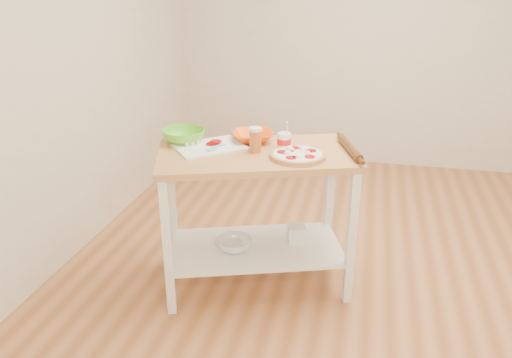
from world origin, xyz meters
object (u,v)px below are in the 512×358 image
at_px(knife, 188,140).
at_px(yogurt_tub, 284,141).
at_px(pizza, 298,155).
at_px(shelf_bin, 297,233).
at_px(orange_bowl, 253,136).
at_px(rolling_pin, 350,148).
at_px(shelf_glass_bowl, 234,244).
at_px(green_bowl, 184,136).
at_px(cutting_board, 209,146).
at_px(prep_island, 256,191).
at_px(beer_pint, 255,140).
at_px(spatula, 215,148).

xyz_separation_m(knife, yogurt_tub, (0.60, 0.02, 0.03)).
bearing_deg(pizza, shelf_bin, 94.51).
bearing_deg(knife, orange_bowl, -19.43).
bearing_deg(yogurt_tub, shelf_bin, 21.54).
relative_size(rolling_pin, shelf_bin, 3.60).
distance_m(shelf_glass_bowl, shelf_bin, 0.41).
bearing_deg(green_bowl, cutting_board, -18.35).
xyz_separation_m(orange_bowl, shelf_bin, (0.31, -0.07, -0.61)).
relative_size(prep_island, yogurt_tub, 7.36).
height_order(beer_pint, yogurt_tub, yogurt_tub).
relative_size(pizza, cutting_board, 0.64).
bearing_deg(orange_bowl, rolling_pin, -6.07).
height_order(knife, green_bowl, green_bowl).
bearing_deg(yogurt_tub, cutting_board, -170.59).
relative_size(prep_island, rolling_pin, 3.20).
height_order(spatula, yogurt_tub, yogurt_tub).
height_order(knife, yogurt_tub, yogurt_tub).
xyz_separation_m(prep_island, beer_pint, (-0.01, 0.00, 0.33)).
bearing_deg(rolling_pin, cutting_board, -172.14).
height_order(spatula, green_bowl, green_bowl).
distance_m(orange_bowl, shelf_glass_bowl, 0.69).
xyz_separation_m(spatula, shelf_bin, (0.49, 0.15, -0.60)).
height_order(green_bowl, rolling_pin, green_bowl).
bearing_deg(green_bowl, shelf_glass_bowl, -21.66).
height_order(prep_island, spatula, spatula).
distance_m(orange_bowl, green_bowl, 0.43).
relative_size(prep_island, pizza, 4.07).
xyz_separation_m(prep_island, knife, (-0.45, 0.07, 0.27)).
xyz_separation_m(orange_bowl, green_bowl, (-0.41, -0.12, 0.01)).
bearing_deg(pizza, cutting_board, 174.34).
relative_size(green_bowl, beer_pint, 1.79).
bearing_deg(beer_pint, knife, 171.05).
bearing_deg(pizza, beer_pint, 170.99).
height_order(cutting_board, beer_pint, beer_pint).
relative_size(pizza, green_bowl, 1.21).
height_order(spatula, beer_pint, beer_pint).
bearing_deg(beer_pint, shelf_glass_bowl, -151.16).
relative_size(cutting_board, orange_bowl, 1.97).
distance_m(prep_island, green_bowl, 0.57).
relative_size(prep_island, shelf_bin, 11.52).
distance_m(rolling_pin, shelf_bin, 0.68).
bearing_deg(orange_bowl, green_bowl, -163.96).
height_order(prep_island, pizza, pizza).
distance_m(spatula, green_bowl, 0.26).
xyz_separation_m(knife, shelf_glass_bowl, (0.33, -0.14, -0.62)).
height_order(spatula, shelf_glass_bowl, spatula).
xyz_separation_m(cutting_board, green_bowl, (-0.18, 0.06, 0.03)).
distance_m(pizza, green_bowl, 0.74).
height_order(pizza, beer_pint, beer_pint).
relative_size(pizza, shelf_bin, 2.83).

